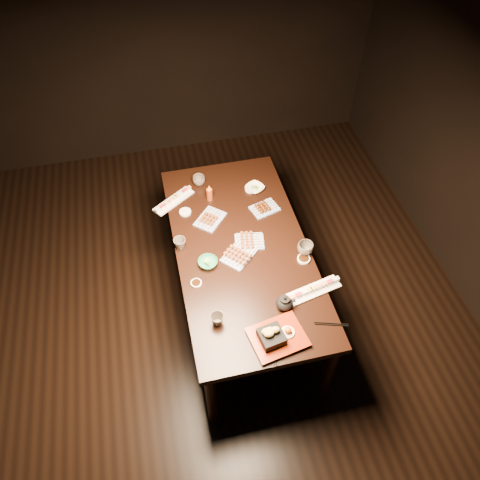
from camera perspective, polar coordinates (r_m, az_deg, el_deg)
name	(u,v)px	position (r m, az deg, el deg)	size (l,w,h in m)	color
ground	(225,346)	(3.65, -1.89, -12.78)	(5.00, 5.00, 0.00)	black
dining_table	(242,279)	(3.52, 0.18, -4.81)	(0.90, 1.80, 0.75)	black
sushi_platter_near	(314,289)	(3.02, 9.02, -5.92)	(0.36, 0.10, 0.04)	white
sushi_platter_far	(173,199)	(3.55, -8.11, 4.92)	(0.34, 0.09, 0.04)	white
yakitori_plate_center	(239,253)	(3.15, -0.10, -1.61)	(0.23, 0.17, 0.06)	#828EB6
yakitori_plate_right	(249,240)	(3.23, 1.16, 0.00)	(0.20, 0.14, 0.05)	#828EB6
yakitori_plate_left	(210,217)	(3.38, -3.67, 2.78)	(0.22, 0.16, 0.06)	#828EB6
tsukune_plate	(265,207)	(3.46, 3.02, 4.07)	(0.20, 0.14, 0.05)	#828EB6
edamame_bowl_green	(208,263)	(3.12, -3.94, -2.78)	(0.13, 0.13, 0.04)	#297F50
edamame_bowl_cream	(255,188)	(3.61, 1.81, 6.34)	(0.13, 0.13, 0.03)	#FEF7D0
tempura_tray	(278,334)	(2.78, 4.67, -11.31)	(0.32, 0.25, 0.12)	black
teacup_near_left	(217,320)	(2.84, -2.78, -9.66)	(0.09, 0.09, 0.08)	#4A4138
teacup_mid_right	(305,248)	(3.19, 7.97, -1.02)	(0.11, 0.11, 0.09)	#4A4138
teacup_far_left	(180,243)	(3.22, -7.34, -0.42)	(0.09, 0.09, 0.08)	#4A4138
teacup_far_right	(199,180)	(3.66, -5.03, 7.27)	(0.10, 0.10, 0.08)	#4A4138
teapot	(284,302)	(2.90, 5.43, -7.56)	(0.12, 0.12, 0.10)	black
condiment_bottle	(209,193)	(3.50, -3.74, 5.77)	(0.05, 0.05, 0.14)	maroon
sauce_dish_west	(196,283)	(3.04, -5.36, -5.26)	(0.07, 0.07, 0.01)	white
sauce_dish_east	(251,189)	(3.61, 1.29, 6.22)	(0.09, 0.09, 0.01)	white
sauce_dish_se	(304,259)	(3.18, 7.77, -2.30)	(0.09, 0.09, 0.02)	white
sauce_dish_nw	(185,212)	(3.46, -6.70, 3.40)	(0.09, 0.09, 0.02)	white
chopsticks_near	(276,350)	(2.79, 4.44, -13.20)	(0.19, 0.02, 0.01)	black
chopsticks_se	(331,324)	(2.92, 11.06, -10.03)	(0.20, 0.02, 0.01)	black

